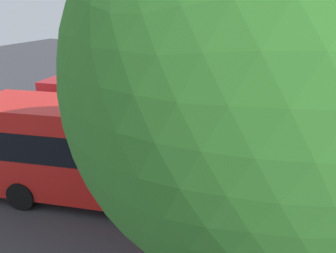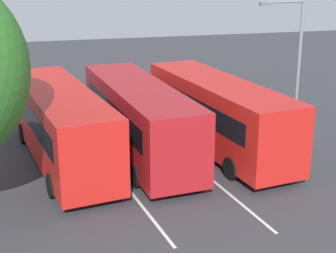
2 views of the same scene
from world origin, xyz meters
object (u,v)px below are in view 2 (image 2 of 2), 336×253
object	(u,v)px
bus_center_left	(139,117)
pedestrian	(152,96)
bus_center_right	(61,123)
street_lamp	(295,62)
bus_far_left	(218,112)

from	to	relation	value
bus_center_left	pedestrian	bearing A→B (deg)	-23.80
bus_center_right	pedestrian	size ratio (longest dim) A/B	6.44
street_lamp	bus_center_left	bearing A→B (deg)	-2.75
bus_far_left	street_lamp	xyz separation A→B (m)	(0.10, -3.84, 2.18)
bus_center_left	bus_center_right	world-z (taller)	same
bus_center_left	pedestrian	world-z (taller)	bus_center_left
bus_far_left	pedestrian	world-z (taller)	bus_far_left
bus_center_left	bus_center_right	xyz separation A→B (m)	(-0.05, 3.47, 0.00)
bus_center_right	pedestrian	world-z (taller)	bus_center_right
bus_center_right	bus_center_left	bearing A→B (deg)	-98.48
bus_center_left	street_lamp	bearing A→B (deg)	-96.67
bus_center_right	pedestrian	distance (m)	8.81
bus_center_left	street_lamp	xyz separation A→B (m)	(-0.10, -7.56, 2.18)
bus_center_right	pedestrian	bearing A→B (deg)	-49.16
bus_center_left	bus_far_left	bearing A→B (deg)	-98.96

